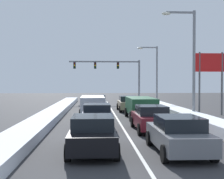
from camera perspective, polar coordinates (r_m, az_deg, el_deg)
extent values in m
plane|color=#333335|center=(21.62, 1.50, -6.29)|extent=(120.00, 120.00, 0.00)
cube|color=silver|center=(25.65, 0.75, -5.07)|extent=(0.14, 44.82, 0.01)
cube|color=white|center=(26.52, 12.28, -4.22)|extent=(1.61, 44.82, 0.63)
cube|color=white|center=(25.81, -11.11, -4.49)|extent=(1.75, 44.82, 0.52)
cube|color=slate|center=(12.91, 12.11, -8.70)|extent=(1.82, 4.50, 0.70)
cube|color=black|center=(12.67, 12.30, -6.12)|extent=(1.64, 2.20, 0.55)
cube|color=red|center=(10.62, 11.64, -10.22)|extent=(0.24, 0.08, 0.14)
cube|color=red|center=(11.05, 18.69, -9.81)|extent=(0.24, 0.08, 0.14)
cylinder|color=black|center=(14.26, 6.93, -8.94)|extent=(0.22, 0.66, 0.66)
cylinder|color=black|center=(14.67, 13.87, -8.68)|extent=(0.22, 0.66, 0.66)
cylinder|color=black|center=(11.28, 9.77, -11.71)|extent=(0.22, 0.66, 0.66)
cylinder|color=black|center=(11.80, 18.39, -11.17)|extent=(0.22, 0.66, 0.66)
cube|color=maroon|center=(18.36, 7.24, -5.68)|extent=(1.82, 4.50, 0.70)
cube|color=black|center=(18.15, 7.33, -3.84)|extent=(1.64, 2.20, 0.55)
cube|color=red|center=(16.08, 6.23, -6.25)|extent=(0.24, 0.08, 0.14)
cube|color=red|center=(16.36, 11.04, -6.14)|extent=(0.24, 0.08, 0.14)
cylinder|color=black|center=(19.79, 3.86, -6.04)|extent=(0.22, 0.66, 0.66)
cylinder|color=black|center=(20.08, 8.94, -5.95)|extent=(0.22, 0.66, 0.66)
cylinder|color=black|center=(16.74, 5.18, -7.40)|extent=(0.22, 0.66, 0.66)
cylinder|color=black|center=(17.09, 11.14, -7.24)|extent=(0.22, 0.66, 0.66)
cube|color=#1E5633|center=(24.28, 5.36, -2.98)|extent=(1.95, 4.90, 1.25)
cube|color=black|center=(21.88, 6.30, -2.73)|extent=(1.56, 0.06, 0.55)
cube|color=red|center=(21.81, 4.27, -3.73)|extent=(0.20, 0.08, 0.28)
cube|color=red|center=(22.07, 8.30, -3.68)|extent=(0.20, 0.08, 0.28)
cylinder|color=black|center=(25.90, 2.70, -4.20)|extent=(0.25, 0.74, 0.74)
cylinder|color=black|center=(26.16, 6.87, -4.15)|extent=(0.25, 0.74, 0.74)
cylinder|color=black|center=(22.54, 3.59, -5.03)|extent=(0.25, 0.74, 0.74)
cylinder|color=black|center=(22.84, 8.37, -4.96)|extent=(0.25, 0.74, 0.74)
cube|color=#937F60|center=(30.76, 2.95, -2.84)|extent=(1.82, 4.50, 0.70)
cube|color=black|center=(30.57, 2.98, -1.73)|extent=(1.64, 2.20, 0.55)
cube|color=red|center=(28.50, 2.04, -2.93)|extent=(0.24, 0.08, 0.14)
cube|color=red|center=(28.66, 4.80, -2.91)|extent=(0.24, 0.08, 0.14)
cylinder|color=black|center=(32.24, 1.08, -3.18)|extent=(0.22, 0.66, 0.66)
cylinder|color=black|center=(32.42, 4.22, -3.15)|extent=(0.22, 0.66, 0.66)
cylinder|color=black|center=(29.16, 1.54, -3.66)|extent=(0.22, 0.66, 0.66)
cylinder|color=black|center=(29.36, 5.01, -3.63)|extent=(0.22, 0.66, 0.66)
cube|color=black|center=(12.83, -3.63, -8.73)|extent=(1.82, 4.50, 0.70)
cube|color=black|center=(12.59, -3.64, -6.14)|extent=(1.64, 2.20, 0.55)
cube|color=red|center=(10.68, -7.49, -10.14)|extent=(0.24, 0.08, 0.14)
cube|color=red|center=(10.67, 0.06, -10.14)|extent=(0.24, 0.08, 0.14)
cylinder|color=black|center=(14.45, -7.16, -8.81)|extent=(0.22, 0.66, 0.66)
cylinder|color=black|center=(14.43, -0.01, -8.81)|extent=(0.22, 0.66, 0.66)
cylinder|color=black|center=(11.42, -8.25, -11.55)|extent=(0.22, 0.66, 0.66)
cylinder|color=black|center=(11.40, 0.89, -11.55)|extent=(0.22, 0.66, 0.66)
cube|color=navy|center=(19.63, -2.83, -5.22)|extent=(1.82, 4.50, 0.70)
cube|color=black|center=(19.42, -2.82, -3.50)|extent=(1.64, 2.20, 0.55)
cube|color=red|center=(17.44, -5.06, -5.65)|extent=(0.24, 0.08, 0.14)
cube|color=red|center=(17.45, -0.49, -5.65)|extent=(0.24, 0.08, 0.14)
cylinder|color=black|center=(21.21, -5.27, -5.54)|extent=(0.22, 0.66, 0.66)
cylinder|color=black|center=(21.23, -0.44, -5.54)|extent=(0.22, 0.66, 0.66)
cylinder|color=black|center=(18.14, -5.62, -6.72)|extent=(0.22, 0.66, 0.66)
cylinder|color=black|center=(18.16, 0.04, -6.71)|extent=(0.22, 0.66, 0.66)
cube|color=#B7BABF|center=(26.26, -3.58, -2.65)|extent=(1.95, 4.90, 1.25)
cube|color=black|center=(23.84, -3.62, -2.39)|extent=(1.56, 0.06, 0.55)
cube|color=red|center=(23.89, -5.49, -3.29)|extent=(0.20, 0.08, 0.28)
cube|color=red|center=(23.88, -1.74, -3.29)|extent=(0.20, 0.08, 0.28)
cylinder|color=black|center=(28.03, -5.51, -3.78)|extent=(0.25, 0.74, 0.74)
cylinder|color=black|center=(28.02, -1.60, -3.78)|extent=(0.25, 0.74, 0.74)
cylinder|color=black|center=(24.65, -5.83, -4.49)|extent=(0.25, 0.74, 0.74)
cylinder|color=black|center=(24.64, -1.37, -4.49)|extent=(0.25, 0.74, 0.74)
cube|color=silver|center=(32.91, -2.73, -2.56)|extent=(1.82, 4.50, 0.70)
cube|color=black|center=(32.73, -2.73, -1.52)|extent=(1.64, 2.20, 0.55)
cube|color=red|center=(30.71, -3.99, -2.62)|extent=(0.24, 0.08, 0.14)
cube|color=red|center=(30.72, -1.40, -2.61)|extent=(0.24, 0.08, 0.14)
cylinder|color=black|center=(34.48, -4.23, -2.88)|extent=(0.22, 0.66, 0.66)
cylinder|color=black|center=(34.50, -1.27, -2.88)|extent=(0.22, 0.66, 0.66)
cylinder|color=black|center=(31.39, -4.33, -3.30)|extent=(0.22, 0.66, 0.66)
cylinder|color=black|center=(31.41, -1.08, -3.30)|extent=(0.22, 0.66, 0.66)
cylinder|color=slate|center=(46.29, 5.06, 1.63)|extent=(0.28, 0.28, 6.20)
cube|color=slate|center=(45.93, -1.43, 5.19)|extent=(10.46, 0.20, 0.20)
cube|color=black|center=(46.00, 1.11, 4.47)|extent=(0.34, 0.34, 0.95)
sphere|color=#4C0A0A|center=(45.83, 1.13, 4.84)|extent=(0.22, 0.22, 0.22)
sphere|color=#F2AD14|center=(45.82, 1.13, 4.48)|extent=(0.22, 0.22, 0.22)
sphere|color=#0C3819|center=(45.80, 1.13, 4.12)|extent=(0.22, 0.22, 0.22)
cube|color=black|center=(45.87, -3.14, 4.47)|extent=(0.34, 0.34, 0.95)
sphere|color=#4C0A0A|center=(45.70, -3.14, 4.84)|extent=(0.22, 0.22, 0.22)
sphere|color=#F2AD14|center=(45.69, -3.14, 4.49)|extent=(0.22, 0.22, 0.22)
sphere|color=#0C3819|center=(45.67, -3.14, 4.13)|extent=(0.22, 0.22, 0.22)
cube|color=black|center=(45.97, -6.97, 4.46)|extent=(0.34, 0.34, 0.95)
sphere|color=#4C0A0A|center=(45.80, -6.99, 4.83)|extent=(0.22, 0.22, 0.22)
sphere|color=#F2AD14|center=(45.78, -6.99, 4.47)|extent=(0.22, 0.22, 0.22)
sphere|color=#0C3819|center=(45.77, -6.99, 4.12)|extent=(0.22, 0.22, 0.22)
cylinder|color=gray|center=(24.66, 14.98, 4.39)|extent=(0.22, 0.22, 8.41)
cube|color=gray|center=(24.89, 12.56, 13.80)|extent=(2.20, 0.14, 0.14)
ellipsoid|color=#EAE5C6|center=(24.60, 10.02, 13.73)|extent=(0.70, 0.36, 0.24)
cylinder|color=gray|center=(40.52, 8.33, 2.62)|extent=(0.22, 0.22, 7.56)
cube|color=gray|center=(40.56, 6.82, 7.76)|extent=(2.20, 0.14, 0.14)
ellipsoid|color=#EAE5C6|center=(40.37, 5.26, 7.65)|extent=(0.70, 0.36, 0.24)
cylinder|color=#59595B|center=(27.77, 15.93, 1.04)|extent=(0.16, 0.16, 5.50)
cylinder|color=#59595B|center=(28.49, 19.74, 1.02)|extent=(0.16, 0.16, 5.50)
cube|color=red|center=(28.17, 17.89, 4.80)|extent=(3.20, 0.12, 1.60)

